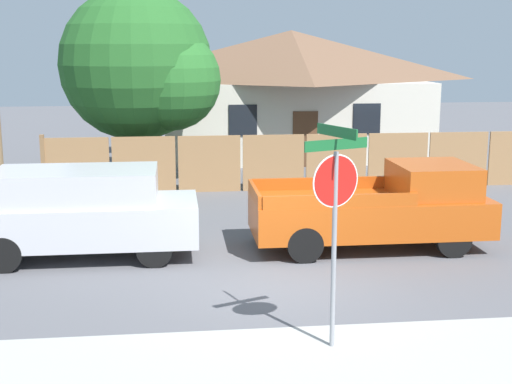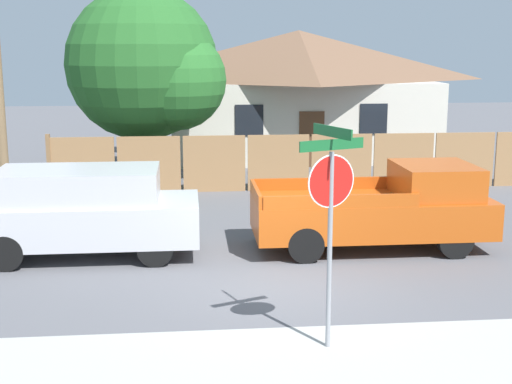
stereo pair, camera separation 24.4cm
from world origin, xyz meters
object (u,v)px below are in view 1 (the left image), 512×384
at_px(house, 291,91).
at_px(red_suv, 82,210).
at_px(orange_pickup, 380,208).
at_px(stop_sign, 335,198).
at_px(oak_tree, 143,68).

distance_m(house, red_suv, 15.20).
xyz_separation_m(orange_pickup, stop_sign, (-2.15, -4.96, 1.34)).
height_order(house, stop_sign, house).
distance_m(red_suv, orange_pickup, 6.28).
bearing_deg(orange_pickup, red_suv, 179.79).
relative_size(red_suv, stop_sign, 1.44).
distance_m(oak_tree, red_suv, 8.71).
relative_size(house, oak_tree, 1.76).
relative_size(red_suv, orange_pickup, 0.92).
bearing_deg(red_suv, oak_tree, 82.86).
height_order(house, orange_pickup, house).
relative_size(house, stop_sign, 3.32).
distance_m(house, oak_tree, 7.81).
relative_size(house, orange_pickup, 2.13).
xyz_separation_m(house, red_suv, (-6.55, -13.63, -1.53)).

